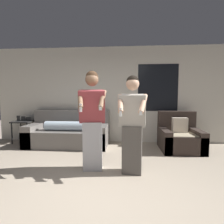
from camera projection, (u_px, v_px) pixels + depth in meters
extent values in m
plane|color=tan|center=(94.00, 198.00, 2.24)|extent=(14.00, 14.00, 0.00)
cube|color=beige|center=(112.00, 95.00, 5.01)|extent=(6.77, 0.06, 2.70)
cube|color=black|center=(158.00, 88.00, 4.86)|extent=(1.10, 0.01, 1.30)
cube|color=slate|center=(68.00, 138.00, 4.65)|extent=(2.11, 0.95, 0.43)
cube|color=slate|center=(72.00, 119.00, 4.97)|extent=(2.11, 0.22, 0.49)
cube|color=slate|center=(35.00, 134.00, 4.72)|extent=(0.28, 0.95, 0.57)
cube|color=slate|center=(102.00, 136.00, 4.57)|extent=(0.28, 0.95, 0.57)
cylinder|color=silver|center=(66.00, 126.00, 4.50)|extent=(1.10, 0.24, 0.24)
cube|color=#332823|center=(180.00, 142.00, 4.25)|extent=(0.94, 0.94, 0.42)
cube|color=#332823|center=(176.00, 121.00, 4.58)|extent=(0.94, 0.20, 0.51)
cube|color=#332823|center=(164.00, 139.00, 4.28)|extent=(0.18, 0.94, 0.52)
cube|color=#332823|center=(196.00, 140.00, 4.22)|extent=(0.18, 0.94, 0.52)
cube|color=tan|center=(181.00, 133.00, 4.19)|extent=(0.80, 0.75, 0.01)
cube|color=beige|center=(180.00, 125.00, 4.29)|extent=(0.36, 0.14, 0.36)
cube|color=black|center=(24.00, 122.00, 4.96)|extent=(0.52, 0.50, 0.04)
cylinder|color=black|center=(12.00, 134.00, 4.80)|extent=(0.04, 0.04, 0.58)
cylinder|color=black|center=(27.00, 134.00, 4.77)|extent=(0.04, 0.04, 0.58)
cylinder|color=black|center=(21.00, 131.00, 5.22)|extent=(0.04, 0.04, 0.58)
cylinder|color=black|center=(35.00, 131.00, 5.18)|extent=(0.04, 0.04, 0.58)
cube|color=black|center=(19.00, 119.00, 4.95)|extent=(0.10, 0.02, 0.17)
cube|color=black|center=(23.00, 119.00, 4.96)|extent=(0.13, 0.02, 0.15)
cube|color=black|center=(28.00, 119.00, 4.97)|extent=(0.16, 0.02, 0.13)
cube|color=#B2B2B7|center=(93.00, 146.00, 3.12)|extent=(0.35, 0.27, 0.86)
cube|color=#99383D|center=(92.00, 106.00, 3.03)|extent=(0.47, 0.35, 0.58)
sphere|color=brown|center=(92.00, 79.00, 2.97)|extent=(0.23, 0.23, 0.23)
sphere|color=#3D2819|center=(92.00, 77.00, 2.98)|extent=(0.22, 0.22, 0.22)
cylinder|color=brown|center=(80.00, 99.00, 2.86)|extent=(0.18, 0.36, 0.32)
cube|color=white|center=(81.00, 108.00, 2.73)|extent=(0.04, 0.04, 0.13)
cylinder|color=brown|center=(102.00, 99.00, 2.87)|extent=(0.11, 0.36, 0.32)
cube|color=white|center=(100.00, 108.00, 2.74)|extent=(0.05, 0.04, 0.08)
cube|color=#56514C|center=(132.00, 149.00, 2.98)|extent=(0.35, 0.28, 0.82)
cube|color=#ADA89E|center=(132.00, 110.00, 2.90)|extent=(0.47, 0.33, 0.55)
sphere|color=tan|center=(133.00, 84.00, 2.85)|extent=(0.22, 0.22, 0.22)
sphere|color=black|center=(133.00, 82.00, 2.86)|extent=(0.20, 0.20, 0.20)
cylinder|color=tan|center=(120.00, 103.00, 2.78)|extent=(0.10, 0.36, 0.31)
cube|color=white|center=(121.00, 112.00, 2.64)|extent=(0.04, 0.04, 0.13)
cylinder|color=tan|center=(143.00, 104.00, 2.71)|extent=(0.18, 0.36, 0.31)
cube|color=white|center=(141.00, 112.00, 2.58)|extent=(0.05, 0.04, 0.08)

